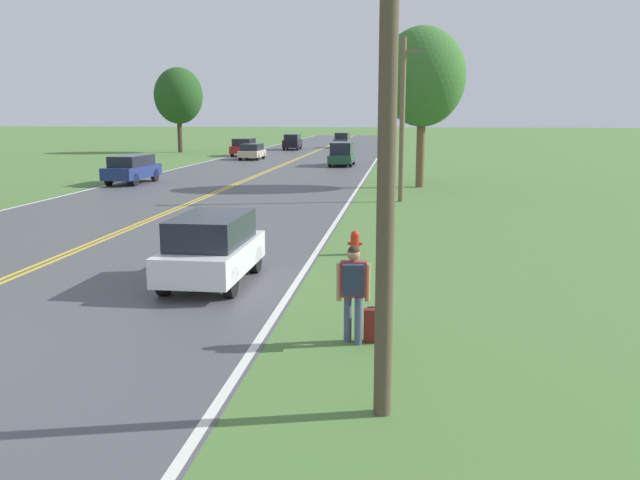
# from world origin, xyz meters

# --- Properties ---
(hitchhiker_person) EXTENTS (0.60, 0.43, 1.76)m
(hitchhiker_person) POSITION_xyz_m (8.83, 2.79, 1.08)
(hitchhiker_person) COLOR #475175
(hitchhiker_person) RESTS_ON ground
(suitcase) EXTENTS (0.42, 0.21, 0.65)m
(suitcase) POSITION_xyz_m (9.22, 2.93, 0.30)
(suitcase) COLOR maroon
(suitcase) RESTS_ON ground
(fire_hydrant) EXTENTS (0.42, 0.26, 0.70)m
(fire_hydrant) POSITION_xyz_m (8.30, 10.51, 0.35)
(fire_hydrant) COLOR red
(fire_hydrant) RESTS_ON ground
(utility_pole_foreground) EXTENTS (1.80, 0.24, 7.84)m
(utility_pole_foreground) POSITION_xyz_m (9.45, -0.01, 4.07)
(utility_pole_foreground) COLOR brown
(utility_pole_foreground) RESTS_ON ground
(utility_pole_midground) EXTENTS (1.80, 0.24, 7.38)m
(utility_pole_midground) POSITION_xyz_m (9.51, 22.82, 3.84)
(utility_pole_midground) COLOR brown
(utility_pole_midground) RESTS_ON ground
(tree_left_verge) EXTENTS (4.65, 4.65, 8.67)m
(tree_left_verge) POSITION_xyz_m (10.51, 29.32, 5.96)
(tree_left_verge) COLOR brown
(tree_left_verge) RESTS_ON ground
(tree_right_cluster) EXTENTS (5.05, 5.05, 8.78)m
(tree_right_cluster) POSITION_xyz_m (-13.99, 61.13, 5.86)
(tree_right_cluster) COLOR #473828
(tree_right_cluster) RESTS_ON ground
(car_white_hatchback_nearest) EXTENTS (1.76, 3.93, 1.66)m
(car_white_hatchback_nearest) POSITION_xyz_m (5.16, 6.71, 0.88)
(car_white_hatchback_nearest) COLOR black
(car_white_hatchback_nearest) RESTS_ON ground
(car_dark_blue_suv_approaching) EXTENTS (1.99, 4.57, 1.65)m
(car_dark_blue_suv_approaching) POSITION_xyz_m (-6.11, 29.16, 0.89)
(car_dark_blue_suv_approaching) COLOR black
(car_dark_blue_suv_approaching) RESTS_ON ground
(car_dark_green_van_mid_near) EXTENTS (1.83, 4.54, 1.84)m
(car_dark_green_van_mid_near) POSITION_xyz_m (4.77, 44.33, 0.95)
(car_dark_green_van_mid_near) COLOR black
(car_dark_green_van_mid_near) RESTS_ON ground
(car_champagne_hatchback_mid_far) EXTENTS (1.83, 3.67, 1.41)m
(car_champagne_hatchback_mid_far) POSITION_xyz_m (-3.86, 50.65, 0.75)
(car_champagne_hatchback_mid_far) COLOR black
(car_champagne_hatchback_mid_far) RESTS_ON ground
(car_red_suv_receding) EXTENTS (1.97, 4.09, 1.69)m
(car_red_suv_receding) POSITION_xyz_m (-5.80, 55.76, 0.89)
(car_red_suv_receding) COLOR black
(car_red_suv_receding) RESTS_ON ground
(car_black_suv_distant) EXTENTS (1.88, 4.64, 1.76)m
(car_black_suv_distant) POSITION_xyz_m (-3.05, 67.71, 0.93)
(car_black_suv_distant) COLOR black
(car_black_suv_distant) RESTS_ON ground
(car_dark_grey_suv_horizon) EXTENTS (1.81, 3.97, 1.80)m
(car_dark_grey_suv_horizon) POSITION_xyz_m (2.14, 72.93, 0.93)
(car_dark_grey_suv_horizon) COLOR black
(car_dark_grey_suv_horizon) RESTS_ON ground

